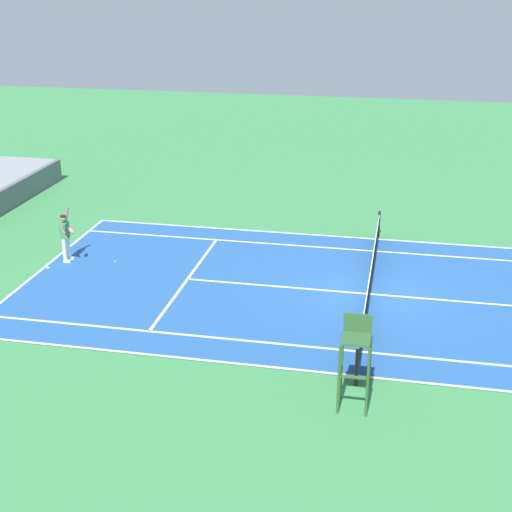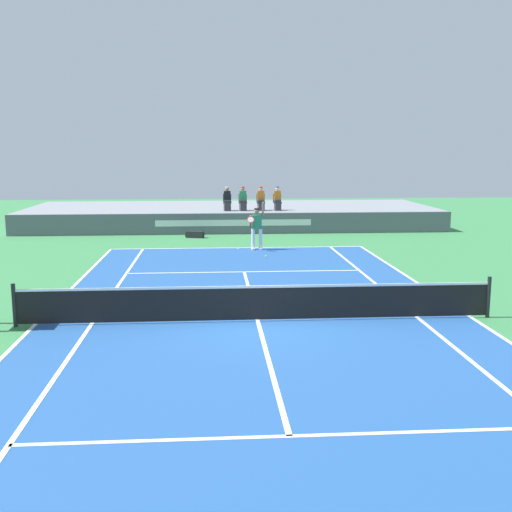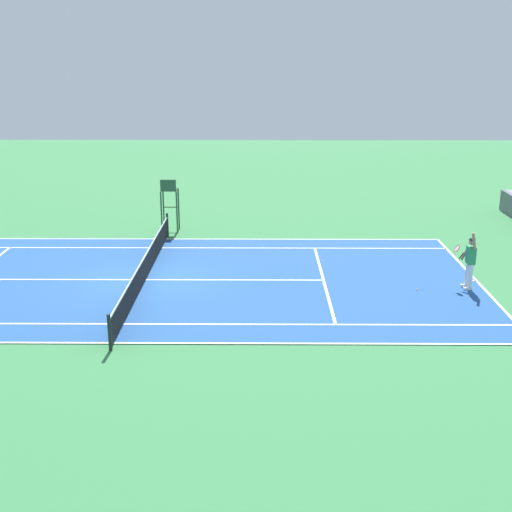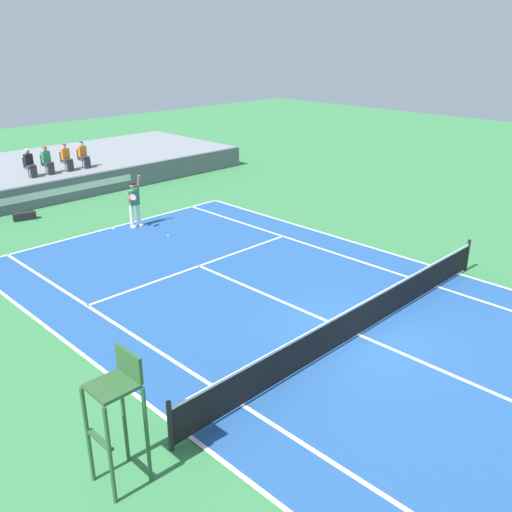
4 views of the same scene
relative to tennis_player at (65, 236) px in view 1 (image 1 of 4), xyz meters
name	(u,v)px [view 1 (image 1 of 4)]	position (x,y,z in m)	size (l,w,h in m)	color
ground_plane	(369,295)	(-0.80, -11.33, -0.99)	(80.00, 80.00, 0.00)	#387F47
court	(369,294)	(-0.80, -11.33, -0.98)	(11.08, 23.88, 0.03)	#235193
net	(370,280)	(-0.80, -11.33, -0.47)	(11.98, 0.10, 1.07)	black
tennis_player	(65,236)	(0.00, 0.00, 0.00)	(0.76, 0.64, 2.08)	white
tennis_ball	(115,261)	(0.24, -1.81, -0.96)	(0.07, 0.07, 0.07)	#D1E533
umpire_chair	(356,351)	(-7.73, -11.33, 0.56)	(0.77, 0.77, 2.44)	#2D562D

